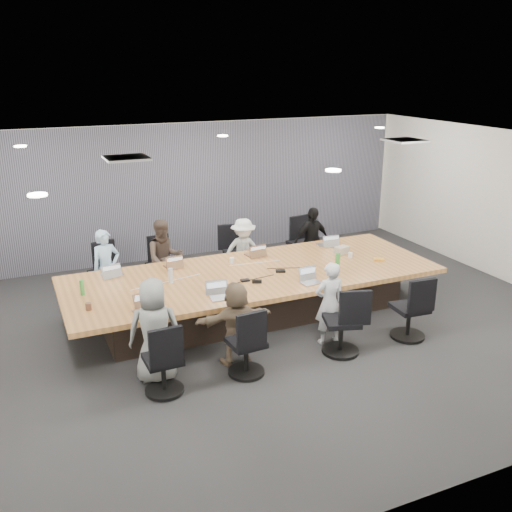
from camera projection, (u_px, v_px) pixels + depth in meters
name	position (u px, v px, depth m)	size (l,w,h in m)	color
floor	(266.00, 326.00, 8.98)	(10.00, 8.00, 0.00)	#2A2A2B
ceiling	(267.00, 148.00, 8.08)	(10.00, 8.00, 0.00)	white
wall_back	(187.00, 190.00, 12.00)	(10.00, 2.80, 0.00)	silver
wall_front	(455.00, 364.00, 5.07)	(10.00, 2.80, 0.00)	silver
curtain	(188.00, 191.00, 11.93)	(9.80, 0.04, 2.80)	slate
conference_table	(254.00, 292.00, 9.29)	(6.00, 2.20, 0.74)	#2D221B
chair_0	(104.00, 277.00, 9.96)	(0.52, 0.52, 0.77)	black
chair_1	(161.00, 270.00, 10.35)	(0.51, 0.51, 0.76)	black
chair_2	(236.00, 257.00, 10.90)	(0.56, 0.56, 0.84)	black
chair_3	(303.00, 247.00, 11.45)	(0.58, 0.58, 0.86)	black
chair_4	(163.00, 365.00, 7.07)	(0.52, 0.52, 0.77)	black
chair_5	(246.00, 348.00, 7.50)	(0.52, 0.52, 0.77)	black
chair_6	(341.00, 326.00, 8.04)	(0.56, 0.56, 0.83)	black
chair_7	(409.00, 313.00, 8.50)	(0.55, 0.55, 0.81)	black
person_0	(107.00, 268.00, 9.57)	(0.49, 0.32, 1.34)	#A5CDEB
laptop_0	(112.00, 274.00, 9.06)	(0.32, 0.22, 0.02)	#B2B2B7
person_1	(165.00, 259.00, 9.94)	(0.68, 0.53, 1.40)	#40342C
laptop_1	(174.00, 266.00, 9.45)	(0.29, 0.20, 0.02)	#8C6647
person_2	(243.00, 252.00, 10.53)	(0.81, 0.47, 1.26)	silver
laptop_2	(255.00, 254.00, 10.02)	(0.33, 0.23, 0.02)	#8C6647
person_3	(311.00, 241.00, 11.07)	(0.78, 0.32, 1.33)	black
laptop_3	(326.00, 244.00, 10.56)	(0.32, 0.22, 0.02)	#B2B2B7
person_4	(155.00, 331.00, 7.27)	(0.68, 0.44, 1.40)	gray
laptop_4	(144.00, 311.00, 7.73)	(0.29, 0.20, 0.02)	#8C6647
person_5	(236.00, 323.00, 7.73)	(1.09, 0.35, 1.18)	brown
laptop_5	(222.00, 298.00, 8.16)	(0.32, 0.22, 0.02)	#B2B2B7
person_6	(329.00, 303.00, 8.28)	(0.46, 0.30, 1.26)	silver
laptop_6	(311.00, 283.00, 8.72)	(0.30, 0.20, 0.02)	#B2B2B7
bottle_green_left	(82.00, 288.00, 8.25)	(0.06, 0.06, 0.23)	green
bottle_green_right	(338.00, 261.00, 9.26)	(0.08, 0.08, 0.28)	green
bottle_clear	(171.00, 276.00, 8.71)	(0.07, 0.07, 0.23)	silver
cup_white_far	(232.00, 261.00, 9.58)	(0.08, 0.08, 0.10)	white
cup_white_near	(350.00, 255.00, 9.86)	(0.07, 0.07, 0.09)	white
mug_brown	(88.00, 306.00, 7.77)	(0.08, 0.08, 0.10)	brown
mic_left	(245.00, 280.00, 8.81)	(0.14, 0.09, 0.03)	black
mic_right	(281.00, 271.00, 9.20)	(0.16, 0.10, 0.03)	black
stapler	(257.00, 281.00, 8.72)	(0.15, 0.04, 0.06)	black
canvas_bag	(342.00, 250.00, 10.06)	(0.24, 0.15, 0.13)	#BDAF98
snack_packet	(379.00, 260.00, 9.72)	(0.17, 0.11, 0.04)	orange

